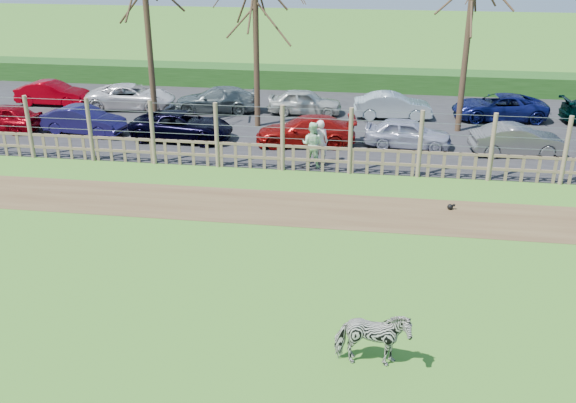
# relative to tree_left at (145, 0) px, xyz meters

# --- Properties ---
(ground) EXTENTS (120.00, 120.00, 0.00)m
(ground) POSITION_rel_tree_left_xyz_m (6.50, -12.50, -5.62)
(ground) COLOR #619934
(ground) RESTS_ON ground
(dirt_strip) EXTENTS (34.00, 2.80, 0.01)m
(dirt_strip) POSITION_rel_tree_left_xyz_m (6.50, -8.00, -5.61)
(dirt_strip) COLOR brown
(dirt_strip) RESTS_ON ground
(asphalt) EXTENTS (44.00, 13.00, 0.04)m
(asphalt) POSITION_rel_tree_left_xyz_m (6.50, 2.00, -5.60)
(asphalt) COLOR #232326
(asphalt) RESTS_ON ground
(hedge) EXTENTS (46.00, 2.00, 1.10)m
(hedge) POSITION_rel_tree_left_xyz_m (6.50, 9.00, -5.07)
(hedge) COLOR #1E4716
(hedge) RESTS_ON ground
(fence) EXTENTS (30.16, 0.16, 2.50)m
(fence) POSITION_rel_tree_left_xyz_m (6.50, -4.50, -4.81)
(fence) COLOR brown
(fence) RESTS_ON ground
(tree_left) EXTENTS (4.80, 4.80, 7.88)m
(tree_left) POSITION_rel_tree_left_xyz_m (0.00, 0.00, 0.00)
(tree_left) COLOR #3D2B1E
(tree_left) RESTS_ON ground
(tree_mid) EXTENTS (4.80, 4.80, 6.83)m
(tree_mid) POSITION_rel_tree_left_xyz_m (4.50, 1.00, -0.75)
(tree_mid) COLOR #3D2B1E
(tree_mid) RESTS_ON ground
(tree_right) EXTENTS (4.80, 4.80, 7.35)m
(tree_right) POSITION_rel_tree_left_xyz_m (13.50, 1.50, -0.37)
(tree_right) COLOR #3D2B1E
(tree_right) RESTS_ON ground
(zebra) EXTENTS (1.58, 0.78, 1.31)m
(zebra) POSITION_rel_tree_left_xyz_m (10.09, -15.80, -4.96)
(zebra) COLOR gray
(zebra) RESTS_ON ground
(visitor_a) EXTENTS (0.67, 0.48, 1.72)m
(visitor_a) POSITION_rel_tree_left_xyz_m (7.81, -3.66, -4.71)
(visitor_a) COLOR silver
(visitor_a) RESTS_ON asphalt
(visitor_b) EXTENTS (0.97, 0.84, 1.72)m
(visitor_b) POSITION_rel_tree_left_xyz_m (7.55, -4.00, -4.71)
(visitor_b) COLOR #BFEEBD
(visitor_b) RESTS_ON asphalt
(crow) EXTENTS (0.26, 0.19, 0.21)m
(crow) POSITION_rel_tree_left_xyz_m (12.43, -7.36, -5.51)
(crow) COLOR black
(crow) RESTS_ON ground
(car_0) EXTENTS (3.62, 1.67, 1.20)m
(car_0) POSITION_rel_tree_left_xyz_m (-6.58, -1.36, -4.98)
(car_0) COLOR maroon
(car_0) RESTS_ON asphalt
(car_1) EXTENTS (3.77, 1.72, 1.20)m
(car_1) POSITION_rel_tree_left_xyz_m (-2.78, -1.32, -4.98)
(car_1) COLOR #171244
(car_1) RESTS_ON asphalt
(car_2) EXTENTS (4.39, 2.16, 1.20)m
(car_2) POSITION_rel_tree_left_xyz_m (1.71, -1.50, -4.98)
(car_2) COLOR black
(car_2) RESTS_ON asphalt
(car_3) EXTENTS (4.33, 2.24, 1.20)m
(car_3) POSITION_rel_tree_left_xyz_m (7.00, -1.45, -4.98)
(car_3) COLOR maroon
(car_3) RESTS_ON asphalt
(car_4) EXTENTS (3.62, 1.67, 1.20)m
(car_4) POSITION_rel_tree_left_xyz_m (11.19, -1.19, -4.98)
(car_4) COLOR #AEAEC5
(car_4) RESTS_ON asphalt
(car_5) EXTENTS (3.77, 1.69, 1.20)m
(car_5) POSITION_rel_tree_left_xyz_m (15.48, -1.49, -4.98)
(car_5) COLOR #5F5D5D
(car_5) RESTS_ON asphalt
(car_7) EXTENTS (3.65, 1.28, 1.20)m
(car_7) POSITION_rel_tree_left_xyz_m (-6.52, 3.19, -4.98)
(car_7) COLOR #97000C
(car_7) RESTS_ON asphalt
(car_8) EXTENTS (4.49, 2.41, 1.20)m
(car_8) POSITION_rel_tree_left_xyz_m (-2.30, 3.13, -4.98)
(car_8) COLOR silver
(car_8) RESTS_ON asphalt
(car_9) EXTENTS (4.28, 2.06, 1.20)m
(car_9) POSITION_rel_tree_left_xyz_m (2.06, 3.12, -4.98)
(car_9) COLOR slate
(car_9) RESTS_ON asphalt
(car_10) EXTENTS (3.57, 1.55, 1.20)m
(car_10) POSITION_rel_tree_left_xyz_m (6.39, 3.31, -4.98)
(car_10) COLOR beige
(car_10) RESTS_ON asphalt
(car_11) EXTENTS (3.74, 1.58, 1.20)m
(car_11) POSITION_rel_tree_left_xyz_m (10.60, 3.16, -4.98)
(car_11) COLOR #ADBDC1
(car_11) RESTS_ON asphalt
(car_12) EXTENTS (4.50, 2.41, 1.20)m
(car_12) POSITION_rel_tree_left_xyz_m (15.56, 3.64, -4.98)
(car_12) COLOR #0F1552
(car_12) RESTS_ON asphalt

